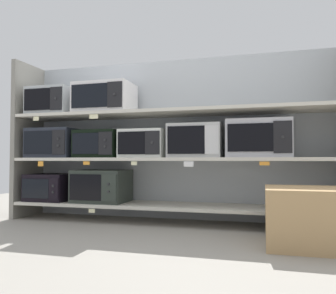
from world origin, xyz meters
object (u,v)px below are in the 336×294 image
Objects in this scene: microwave_2 at (55,143)px; microwave_8 at (105,99)px; microwave_6 at (259,139)px; microwave_3 at (100,144)px; microwave_1 at (102,186)px; shipping_carton at (307,217)px; microwave_4 at (145,144)px; microwave_7 at (54,102)px; microwave_0 at (52,187)px; microwave_5 at (196,141)px.

microwave_2 is 0.71m from microwave_8.
microwave_3 is at bearing -179.99° from microwave_6.
microwave_1 is 1.04× the size of microwave_2.
microwave_1 is 1.93m from shipping_carton.
microwave_4 is 0.94× the size of microwave_7.
shipping_carton is (2.36, -0.59, -0.56)m from microwave_2.
microwave_0 is 0.97× the size of microwave_3.
microwave_2 reaches higher than microwave_4.
microwave_3 is 0.98× the size of microwave_7.
microwave_5 is at bearing -0.01° from microwave_1.
shipping_carton is (1.85, -0.59, -0.55)m from microwave_3.
microwave_7 is 0.58m from microwave_8.
microwave_3 is at bearing 179.99° from microwave_5.
microwave_8 reaches higher than microwave_0.
microwave_1 is 1.58m from microwave_6.
microwave_0 is 0.95× the size of microwave_7.
microwave_6 is (0.56, 0.00, 0.01)m from microwave_5.
microwave_4 is 0.62m from microwave_8.
microwave_8 reaches higher than microwave_7.
microwave_5 is 0.87× the size of microwave_8.
microwave_2 is at bearing -179.99° from microwave_8.
microwave_3 is at bearing 179.75° from microwave_1.
microwave_8 reaches higher than microwave_6.
microwave_2 reaches higher than microwave_3.
microwave_2 is at bearing -0.41° from microwave_0.
microwave_0 is at bearing 179.98° from microwave_1.
microwave_5 is 0.89× the size of shipping_carton.
microwave_0 is at bearing 179.99° from microwave_4.
microwave_2 is at bearing 180.00° from microwave_4.
microwave_3 is 1.04× the size of microwave_4.
microwave_2 is 0.89× the size of microwave_6.
microwave_3 reaches higher than microwave_0.
microwave_1 is at bearing -179.82° from microwave_8.
microwave_7 is (-1.50, 0.00, 0.43)m from microwave_5.
microwave_7 reaches higher than microwave_0.
microwave_1 is 1.20× the size of microwave_4.
microwave_8 is at bearing -0.02° from microwave_3.
microwave_2 reaches higher than microwave_1.
microwave_5 reaches higher than microwave_3.
microwave_8 is at bearing 0.00° from microwave_7.
microwave_6 is (1.53, 0.00, 0.03)m from microwave_3.
microwave_0 is at bearing 179.59° from microwave_2.
microwave_6 is 0.89m from shipping_carton.
microwave_0 is at bearing 179.98° from microwave_8.
microwave_6 reaches higher than microwave_5.
microwave_7 is at bearing -180.00° from microwave_3.
microwave_3 is 2.02m from shipping_carton.
microwave_7 reaches higher than shipping_carton.
microwave_8 is at bearing 0.01° from microwave_2.
microwave_5 is at bearing 145.92° from shipping_carton.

